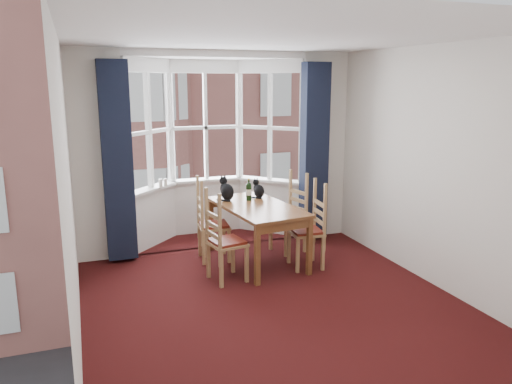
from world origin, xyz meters
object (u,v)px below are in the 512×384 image
chair_left_far (207,226)px  cat_left (227,191)px  chair_left_near (220,244)px  wine_bottle (249,191)px  candle_tall (161,183)px  cat_right (259,190)px  candle_short (165,182)px  chair_right_far (293,218)px  dining_table (257,212)px  chair_right_near (313,231)px

chair_left_far → cat_left: size_ratio=2.66×
chair_left_near → wine_bottle: (0.65, 0.82, 0.44)m
wine_bottle → candle_tall: 1.37m
chair_left_near → cat_right: cat_right is taller
candle_short → chair_right_far: bearing=-29.5°
dining_table → candle_tall: size_ratio=13.88×
chair_right_near → cat_left: 1.31m
candle_short → cat_left: bearing=-47.0°
chair_right_far → cat_right: cat_right is taller
chair_left_near → dining_table: bearing=37.7°
chair_left_far → chair_right_near: 1.41m
chair_left_far → cat_right: cat_right is taller
cat_right → candle_tall: (-1.25, 0.74, 0.05)m
chair_left_near → chair_right_near: same height
chair_right_near → cat_right: size_ratio=3.30×
chair_right_near → chair_left_near: bearing=-175.9°
chair_left_near → cat_left: 1.10m
dining_table → chair_left_far: chair_left_far is taller
candle_tall → wine_bottle: bearing=-38.6°
chair_right_far → candle_tall: 1.99m
chair_left_near → chair_right_near: bearing=4.1°
chair_right_far → candle_short: candle_short is taller
chair_left_near → chair_right_far: (1.30, 0.77, 0.00)m
cat_left → wine_bottle: cat_left is taller
candle_tall → chair_left_near: bearing=-75.9°
chair_left_far → cat_right: bearing=10.5°
wine_bottle → dining_table: bearing=-89.4°
cat_right → candle_tall: cat_right is taller
wine_bottle → chair_right_near: bearing=-49.3°
dining_table → wine_bottle: 0.38m
chair_right_near → candle_tall: 2.36m
dining_table → wine_bottle: size_ratio=5.38×
candle_short → candle_tall: bearing=-158.7°
cat_left → candle_tall: 1.08m
dining_table → chair_left_near: 0.85m
chair_right_far → wine_bottle: bearing=176.0°
candle_short → chair_left_near: bearing=-78.6°
dining_table → wine_bottle: bearing=90.6°
candle_short → cat_right: bearing=-33.3°
cat_left → wine_bottle: 0.30m
chair_right_far → wine_bottle: wine_bottle is taller
chair_right_far → chair_left_far: bearing=179.6°
dining_table → candle_short: candle_short is taller
chair_left_near → candle_short: candle_short is taller
chair_left_near → cat_left: bearing=68.6°
candle_tall → chair_right_near: bearing=-43.0°
cat_left → chair_left_near: bearing=-111.4°
cat_left → wine_bottle: bearing=-23.5°
cat_right → wine_bottle: size_ratio=0.91×
cat_right → chair_left_far: bearing=-169.5°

